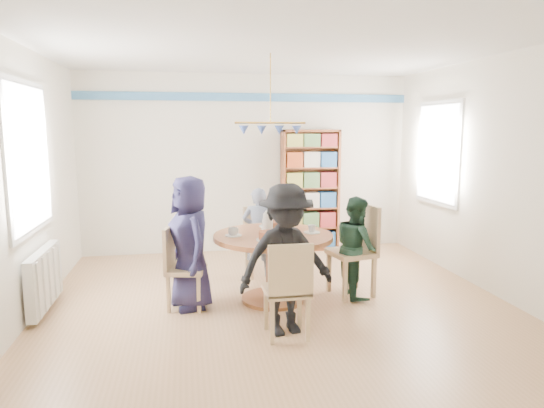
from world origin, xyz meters
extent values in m
plane|color=tan|center=(0.00, 0.00, 0.00)|extent=(5.00, 5.00, 0.00)
plane|color=white|center=(0.00, 0.00, 2.70)|extent=(5.00, 5.00, 0.00)
plane|color=white|center=(0.00, 2.50, 1.35)|extent=(5.00, 0.00, 5.00)
plane|color=white|center=(0.00, -2.50, 1.35)|extent=(5.00, 0.00, 5.00)
plane|color=white|center=(-2.50, 0.00, 1.35)|extent=(0.00, 5.00, 5.00)
plane|color=white|center=(2.50, 0.00, 1.35)|extent=(0.00, 5.00, 5.00)
cube|color=teal|center=(0.00, 2.48, 2.35)|extent=(5.00, 0.02, 0.12)
cube|color=white|center=(-2.48, 0.30, 1.60)|extent=(0.03, 1.32, 1.52)
cube|color=white|center=(-2.46, 0.30, 1.60)|extent=(0.01, 1.20, 1.40)
cube|color=white|center=(2.48, 1.30, 1.55)|extent=(0.03, 1.12, 1.42)
cube|color=white|center=(2.46, 1.30, 1.55)|extent=(0.01, 1.00, 1.30)
cylinder|color=gold|center=(0.00, 0.50, 2.33)|extent=(0.01, 0.01, 0.75)
cylinder|color=gold|center=(0.00, 0.50, 1.95)|extent=(0.80, 0.02, 0.02)
cone|color=#4666C4|center=(-0.30, 0.50, 1.87)|extent=(0.11, 0.11, 0.10)
cone|color=#4666C4|center=(-0.10, 0.50, 1.87)|extent=(0.11, 0.11, 0.10)
cone|color=#4666C4|center=(0.10, 0.50, 1.87)|extent=(0.11, 0.11, 0.10)
cone|color=#4666C4|center=(0.30, 0.50, 1.87)|extent=(0.11, 0.11, 0.10)
cube|color=silver|center=(-2.42, 0.30, 0.35)|extent=(0.10, 1.00, 0.60)
cube|color=silver|center=(-2.36, -0.10, 0.35)|extent=(0.02, 0.06, 0.56)
cube|color=silver|center=(-2.36, 0.10, 0.35)|extent=(0.02, 0.06, 0.56)
cube|color=silver|center=(-2.36, 0.30, 0.35)|extent=(0.02, 0.06, 0.56)
cube|color=silver|center=(-2.36, 0.50, 0.35)|extent=(0.02, 0.06, 0.56)
cube|color=silver|center=(-2.36, 0.70, 0.35)|extent=(0.02, 0.06, 0.56)
cylinder|color=brown|center=(-0.02, 0.19, 0.72)|extent=(1.30, 1.30, 0.05)
cylinder|color=brown|center=(-0.02, 0.19, 0.35)|extent=(0.16, 0.16, 0.70)
cylinder|color=brown|center=(-0.02, 0.19, 0.02)|extent=(0.70, 0.70, 0.04)
cube|color=tan|center=(-0.97, 0.14, 0.42)|extent=(0.46, 0.46, 0.05)
cube|color=tan|center=(-1.14, 0.17, 0.65)|extent=(0.12, 0.39, 0.46)
cube|color=tan|center=(-0.84, -0.05, 0.20)|extent=(0.04, 0.04, 0.40)
cube|color=tan|center=(-0.78, 0.26, 0.20)|extent=(0.04, 0.04, 0.40)
cube|color=tan|center=(-1.15, 0.02, 0.20)|extent=(0.04, 0.04, 0.40)
cube|color=tan|center=(-1.09, 0.32, 0.20)|extent=(0.04, 0.04, 0.40)
cube|color=tan|center=(0.88, 0.22, 0.49)|extent=(0.54, 0.54, 0.05)
cube|color=tan|center=(1.09, 0.27, 0.76)|extent=(0.14, 0.46, 0.54)
cube|color=tan|center=(0.67, 0.37, 0.23)|extent=(0.05, 0.05, 0.47)
cube|color=tan|center=(0.74, 0.01, 0.23)|extent=(0.05, 0.05, 0.47)
cube|color=tan|center=(1.03, 0.44, 0.23)|extent=(0.05, 0.05, 0.47)
cube|color=tan|center=(1.10, 0.08, 0.23)|extent=(0.05, 0.05, 0.47)
cube|color=tan|center=(-0.01, 1.13, 0.42)|extent=(0.42, 0.42, 0.05)
cube|color=tan|center=(-0.03, 1.31, 0.65)|extent=(0.39, 0.07, 0.46)
cube|color=tan|center=(-0.16, 0.96, 0.20)|extent=(0.04, 0.04, 0.40)
cube|color=tan|center=(0.16, 0.99, 0.20)|extent=(0.04, 0.04, 0.40)
cube|color=tan|center=(-0.19, 1.27, 0.20)|extent=(0.04, 0.04, 0.40)
cube|color=tan|center=(0.13, 1.30, 0.20)|extent=(0.04, 0.04, 0.40)
cube|color=tan|center=(-0.07, -0.74, 0.43)|extent=(0.40, 0.40, 0.05)
cube|color=tan|center=(-0.07, -0.92, 0.67)|extent=(0.40, 0.04, 0.48)
cube|color=tan|center=(0.09, -0.57, 0.20)|extent=(0.04, 0.04, 0.41)
cube|color=tan|center=(-0.23, -0.57, 0.20)|extent=(0.04, 0.04, 0.41)
cube|color=tan|center=(0.09, -0.90, 0.20)|extent=(0.04, 0.04, 0.41)
cube|color=tan|center=(-0.23, -0.90, 0.20)|extent=(0.04, 0.04, 0.41)
imported|color=#1B1938|center=(-0.92, 0.16, 0.70)|extent=(0.63, 0.79, 1.41)
imported|color=black|center=(0.92, 0.17, 0.57)|extent=(0.47, 0.58, 1.14)
imported|color=gray|center=(-0.05, 1.13, 0.57)|extent=(0.48, 0.38, 1.15)
imported|color=black|center=(-0.06, -0.67, 0.70)|extent=(0.99, 0.68, 1.40)
cube|color=brown|center=(0.52, 2.34, 0.93)|extent=(0.04, 0.27, 1.87)
cube|color=brown|center=(1.37, 2.34, 0.93)|extent=(0.04, 0.27, 1.87)
cube|color=brown|center=(0.95, 2.34, 1.85)|extent=(0.89, 0.27, 0.04)
cube|color=brown|center=(0.95, 2.34, 0.03)|extent=(0.89, 0.27, 0.05)
cube|color=brown|center=(0.95, 2.46, 0.93)|extent=(0.89, 0.02, 1.87)
cube|color=brown|center=(0.95, 2.34, 0.36)|extent=(0.84, 0.25, 0.02)
cube|color=brown|center=(0.95, 2.34, 0.67)|extent=(0.84, 0.25, 0.02)
cube|color=brown|center=(0.95, 2.34, 0.98)|extent=(0.84, 0.25, 0.02)
cube|color=brown|center=(0.95, 2.34, 1.29)|extent=(0.84, 0.25, 0.02)
cube|color=brown|center=(0.95, 2.34, 1.60)|extent=(0.84, 0.25, 0.02)
cube|color=#983917|center=(0.68, 2.32, 0.17)|extent=(0.25, 0.20, 0.23)
cube|color=silver|center=(0.95, 2.32, 0.17)|extent=(0.25, 0.20, 0.23)
cube|color=navy|center=(1.21, 2.32, 0.17)|extent=(0.25, 0.20, 0.23)
cube|color=#B7B049|center=(0.68, 2.32, 0.48)|extent=(0.25, 0.20, 0.23)
cube|color=#48693A|center=(0.95, 2.32, 0.48)|extent=(0.25, 0.20, 0.23)
cube|color=maroon|center=(1.21, 2.32, 0.48)|extent=(0.25, 0.20, 0.23)
cube|color=#983917|center=(0.68, 2.32, 0.79)|extent=(0.25, 0.20, 0.23)
cube|color=silver|center=(0.95, 2.32, 0.79)|extent=(0.25, 0.20, 0.23)
cube|color=navy|center=(1.21, 2.32, 0.79)|extent=(0.25, 0.20, 0.23)
cube|color=#B7B049|center=(0.68, 2.32, 1.11)|extent=(0.25, 0.20, 0.23)
cube|color=#48693A|center=(0.95, 2.32, 1.11)|extent=(0.25, 0.20, 0.23)
cube|color=maroon|center=(1.21, 2.32, 1.11)|extent=(0.25, 0.20, 0.23)
cube|color=#983917|center=(0.68, 2.32, 1.42)|extent=(0.25, 0.20, 0.23)
cube|color=silver|center=(0.95, 2.32, 1.42)|extent=(0.25, 0.20, 0.23)
cube|color=navy|center=(1.21, 2.32, 1.42)|extent=(0.25, 0.20, 0.23)
cube|color=#B7B049|center=(0.68, 2.32, 1.71)|extent=(0.25, 0.20, 0.19)
cube|color=#48693A|center=(0.95, 2.32, 1.71)|extent=(0.25, 0.20, 0.19)
cube|color=maroon|center=(1.21, 2.32, 1.71)|extent=(0.25, 0.20, 0.19)
cylinder|color=white|center=(-0.07, 0.26, 0.86)|extent=(0.11, 0.11, 0.22)
sphere|color=white|center=(-0.07, 0.26, 0.97)|extent=(0.08, 0.08, 0.08)
cylinder|color=silver|center=(0.08, 0.30, 0.88)|extent=(0.06, 0.06, 0.25)
cylinder|color=#4666C4|center=(0.08, 0.30, 1.01)|extent=(0.03, 0.03, 0.03)
cylinder|color=white|center=(0.02, 0.45, 0.76)|extent=(0.27, 0.27, 0.01)
cylinder|color=brown|center=(0.02, 0.45, 0.80)|extent=(0.22, 0.22, 0.08)
cylinder|color=white|center=(-0.11, -0.08, 0.76)|extent=(0.27, 0.27, 0.01)
cylinder|color=brown|center=(-0.11, -0.08, 0.80)|extent=(0.22, 0.22, 0.08)
cylinder|color=white|center=(-0.46, 0.19, 0.75)|extent=(0.18, 0.18, 0.01)
imported|color=white|center=(-0.46, 0.19, 0.79)|extent=(0.11, 0.11, 0.09)
cylinder|color=white|center=(0.41, 0.19, 0.75)|extent=(0.18, 0.18, 0.01)
imported|color=white|center=(0.41, 0.19, 0.79)|extent=(0.09, 0.09, 0.08)
cylinder|color=white|center=(-0.02, 0.63, 0.75)|extent=(0.18, 0.18, 0.01)
imported|color=white|center=(-0.02, 0.63, 0.79)|extent=(0.11, 0.11, 0.09)
cylinder|color=white|center=(-0.02, -0.24, 0.75)|extent=(0.18, 0.18, 0.01)
imported|color=white|center=(-0.02, -0.24, 0.79)|extent=(0.09, 0.09, 0.08)
camera|label=1|loc=(-0.94, -4.88, 1.89)|focal=32.00mm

